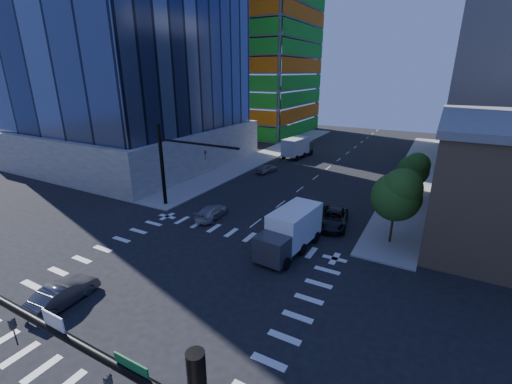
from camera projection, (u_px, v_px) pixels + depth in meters
The scene contains 14 objects.
ground at pixel (175, 284), 24.51m from camera, with size 160.00×160.00×0.00m, color black.
road_markings at pixel (175, 284), 24.51m from camera, with size 20.00×20.00×0.01m, color silver.
sidewalk_ne at pixel (416, 172), 51.95m from camera, with size 5.00×60.00×0.15m, color #989590.
sidewalk_nw at pixel (269, 154), 63.25m from camera, with size 5.00×60.00×0.15m, color #989590.
construction_building at pixel (255, 26), 80.00m from camera, with size 25.16×34.50×70.60m.
signal_mast_nw at pixel (172, 160), 36.73m from camera, with size 10.20×0.40×9.00m.
tree_south at pixel (398, 194), 28.76m from camera, with size 4.16×4.16×6.82m.
tree_north at pixel (414, 169), 38.79m from camera, with size 3.54×3.52×5.78m.
car_nb_far at pixel (333, 218), 33.65m from camera, with size 2.60×5.64×1.57m, color black.
car_sb_near at pixel (212, 212), 35.46m from camera, with size 1.86×4.57×1.33m, color #B7B7B7.
car_sb_mid at pixel (267, 168), 51.53m from camera, with size 1.53×3.80×1.29m, color gray.
car_sb_cross at pixel (63, 294), 22.25m from camera, with size 1.61×4.61×1.52m, color #414146.
box_truck_near at pixel (288, 235), 28.51m from camera, with size 3.50×6.95×3.51m.
box_truck_far at pixel (298, 148), 60.83m from camera, with size 3.67×6.99×3.51m.
Camera 1 is at (15.11, -15.58, 14.40)m, focal length 24.00 mm.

